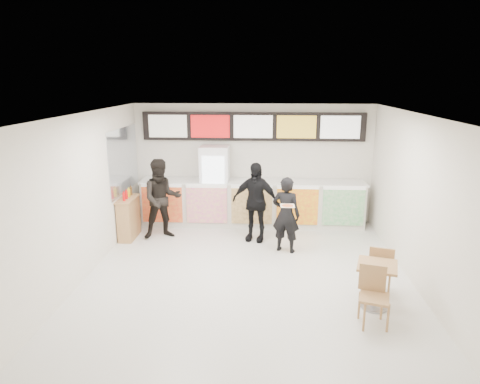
# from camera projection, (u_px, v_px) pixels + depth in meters

# --- Properties ---
(floor) EXTENTS (7.00, 7.00, 0.00)m
(floor) POSITION_uv_depth(u_px,v_px,m) (247.00, 280.00, 7.88)
(floor) COLOR beige
(floor) RESTS_ON ground
(ceiling) EXTENTS (7.00, 7.00, 0.00)m
(ceiling) POSITION_uv_depth(u_px,v_px,m) (248.00, 115.00, 7.12)
(ceiling) COLOR white
(ceiling) RESTS_ON wall_back
(wall_back) EXTENTS (6.00, 0.00, 6.00)m
(wall_back) POSITION_uv_depth(u_px,v_px,m) (253.00, 164.00, 10.88)
(wall_back) COLOR silver
(wall_back) RESTS_ON floor
(wall_left) EXTENTS (0.00, 7.00, 7.00)m
(wall_left) POSITION_uv_depth(u_px,v_px,m) (80.00, 199.00, 7.67)
(wall_left) COLOR silver
(wall_left) RESTS_ON floor
(wall_right) EXTENTS (0.00, 7.00, 7.00)m
(wall_right) POSITION_uv_depth(u_px,v_px,m) (422.00, 204.00, 7.33)
(wall_right) COLOR silver
(wall_right) RESTS_ON floor
(service_counter) EXTENTS (5.56, 0.77, 1.14)m
(service_counter) POSITION_uv_depth(u_px,v_px,m) (252.00, 203.00, 10.72)
(service_counter) COLOR silver
(service_counter) RESTS_ON floor
(menu_board) EXTENTS (5.50, 0.14, 0.70)m
(menu_board) POSITION_uv_depth(u_px,v_px,m) (253.00, 126.00, 10.55)
(menu_board) COLOR black
(menu_board) RESTS_ON wall_back
(drinks_fridge) EXTENTS (0.70, 0.67, 2.00)m
(drinks_fridge) POSITION_uv_depth(u_px,v_px,m) (215.00, 186.00, 10.68)
(drinks_fridge) COLOR white
(drinks_fridge) RESTS_ON floor
(mirror_panel) EXTENTS (0.01, 2.00, 1.50)m
(mirror_panel) POSITION_uv_depth(u_px,v_px,m) (124.00, 160.00, 9.97)
(mirror_panel) COLOR #B2B7BF
(mirror_panel) RESTS_ON wall_left
(customer_main) EXTENTS (0.69, 0.57, 1.64)m
(customer_main) POSITION_uv_depth(u_px,v_px,m) (286.00, 215.00, 8.99)
(customer_main) COLOR black
(customer_main) RESTS_ON floor
(customer_left) EXTENTS (1.09, 0.97, 1.85)m
(customer_left) POSITION_uv_depth(u_px,v_px,m) (162.00, 199.00, 9.77)
(customer_left) COLOR black
(customer_left) RESTS_ON floor
(customer_mid) EXTENTS (1.14, 0.70, 1.81)m
(customer_mid) POSITION_uv_depth(u_px,v_px,m) (255.00, 202.00, 9.62)
(customer_mid) COLOR black
(customer_mid) RESTS_ON floor
(pizza_slice) EXTENTS (0.36, 0.36, 0.02)m
(pizza_slice) POSITION_uv_depth(u_px,v_px,m) (287.00, 205.00, 8.47)
(pizza_slice) COLOR beige
(pizza_slice) RESTS_ON customer_main
(cafe_table) EXTENTS (0.83, 1.58, 0.89)m
(cafe_table) POSITION_uv_depth(u_px,v_px,m) (376.00, 278.00, 6.80)
(cafe_table) COLOR tan
(cafe_table) RESTS_ON floor
(condiment_ledge) EXTENTS (0.34, 0.85, 1.14)m
(condiment_ledge) POSITION_uv_depth(u_px,v_px,m) (129.00, 218.00, 9.86)
(condiment_ledge) COLOR tan
(condiment_ledge) RESTS_ON floor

